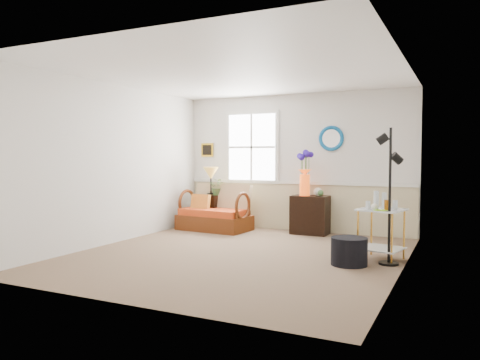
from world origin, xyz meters
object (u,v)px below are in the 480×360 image
at_px(ottoman, 349,251).
at_px(loveseat, 214,207).
at_px(side_table, 381,234).
at_px(floor_lamp, 390,197).
at_px(lamp_stand, 210,211).
at_px(cabinet, 310,215).

bearing_deg(ottoman, loveseat, 149.37).
bearing_deg(side_table, floor_lamp, -60.12).
bearing_deg(loveseat, lamp_stand, 138.29).
xyz_separation_m(loveseat, side_table, (3.31, -1.27, -0.09)).
height_order(lamp_stand, floor_lamp, floor_lamp).
relative_size(loveseat, floor_lamp, 0.75).
distance_m(floor_lamp, ottoman, 0.89).
bearing_deg(side_table, loveseat, 159.06).
height_order(side_table, floor_lamp, floor_lamp).
height_order(loveseat, ottoman, loveseat).
bearing_deg(side_table, lamp_stand, 156.79).
bearing_deg(ottoman, side_table, 57.12).
relative_size(cabinet, side_table, 1.00).
xyz_separation_m(loveseat, lamp_stand, (-0.24, 0.26, -0.12)).
relative_size(loveseat, cabinet, 1.91).
xyz_separation_m(side_table, ottoman, (-0.32, -0.50, -0.17)).
bearing_deg(floor_lamp, cabinet, 123.01).
distance_m(cabinet, side_table, 2.22).
xyz_separation_m(loveseat, ottoman, (2.99, -1.77, -0.26)).
xyz_separation_m(floor_lamp, ottoman, (-0.46, -0.26, -0.72)).
xyz_separation_m(cabinet, floor_lamp, (1.65, -1.87, 0.55)).
relative_size(lamp_stand, ottoman, 1.36).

